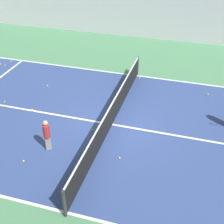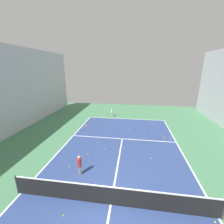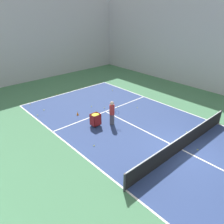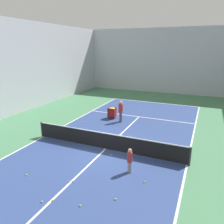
# 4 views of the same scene
# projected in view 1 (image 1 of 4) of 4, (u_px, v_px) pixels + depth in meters

# --- Properties ---
(ground_plane) EXTENTS (39.79, 39.79, 0.00)m
(ground_plane) POSITION_uv_depth(u_px,v_px,m) (112.00, 125.00, 12.60)
(ground_plane) COLOR #477F56
(court_playing_area) EXTENTS (9.09, 24.45, 0.00)m
(court_playing_area) POSITION_uv_depth(u_px,v_px,m) (112.00, 124.00, 12.60)
(court_playing_area) COLOR navy
(court_playing_area) RESTS_ON ground
(line_sideline_left) EXTENTS (0.10, 24.45, 0.00)m
(line_sideline_left) POSITION_uv_depth(u_px,v_px,m) (137.00, 76.00, 16.23)
(line_sideline_left) COLOR white
(line_sideline_left) RESTS_ON ground
(line_sideline_right) EXTENTS (0.10, 24.45, 0.00)m
(line_sideline_right) POSITION_uv_depth(u_px,v_px,m) (67.00, 213.00, 8.95)
(line_sideline_right) COLOR white
(line_sideline_right) RESTS_ON ground
(line_centre_service) EXTENTS (0.10, 13.45, 0.00)m
(line_centre_service) POSITION_uv_depth(u_px,v_px,m) (112.00, 124.00, 12.59)
(line_centre_service) COLOR white
(line_centre_service) RESTS_ON ground
(tennis_net) EXTENTS (9.39, 0.10, 1.01)m
(tennis_net) POSITION_uv_depth(u_px,v_px,m) (112.00, 114.00, 12.31)
(tennis_net) COLOR #2D2D33
(tennis_net) RESTS_ON ground
(child_midcourt) EXTENTS (0.35, 0.35, 1.23)m
(child_midcourt) POSITION_uv_depth(u_px,v_px,m) (47.00, 133.00, 10.95)
(child_midcourt) COLOR gray
(child_midcourt) RESTS_ON ground
(tennis_ball_1) EXTENTS (0.07, 0.07, 0.07)m
(tennis_ball_1) POSITION_uv_depth(u_px,v_px,m) (5.00, 65.00, 17.25)
(tennis_ball_1) COLOR yellow
(tennis_ball_1) RESTS_ON ground
(tennis_ball_3) EXTENTS (0.07, 0.07, 0.07)m
(tennis_ball_3) POSITION_uv_depth(u_px,v_px,m) (5.00, 102.00, 14.01)
(tennis_ball_3) COLOR yellow
(tennis_ball_3) RESTS_ON ground
(tennis_ball_7) EXTENTS (0.07, 0.07, 0.07)m
(tennis_ball_7) POSITION_uv_depth(u_px,v_px,m) (92.00, 130.00, 12.23)
(tennis_ball_7) COLOR yellow
(tennis_ball_7) RESTS_ON ground
(tennis_ball_13) EXTENTS (0.07, 0.07, 0.07)m
(tennis_ball_13) POSITION_uv_depth(u_px,v_px,m) (139.00, 78.00, 15.96)
(tennis_ball_13) COLOR yellow
(tennis_ball_13) RESTS_ON ground
(tennis_ball_14) EXTENTS (0.07, 0.07, 0.07)m
(tennis_ball_14) POSITION_uv_depth(u_px,v_px,m) (119.00, 158.00, 10.86)
(tennis_ball_14) COLOR yellow
(tennis_ball_14) RESTS_ON ground
(tennis_ball_18) EXTENTS (0.07, 0.07, 0.07)m
(tennis_ball_18) POSITION_uv_depth(u_px,v_px,m) (5.00, 106.00, 13.70)
(tennis_ball_18) COLOR yellow
(tennis_ball_18) RESTS_ON ground
(tennis_ball_19) EXTENTS (0.07, 0.07, 0.07)m
(tennis_ball_19) POSITION_uv_depth(u_px,v_px,m) (208.00, 95.00, 14.54)
(tennis_ball_19) COLOR yellow
(tennis_ball_19) RESTS_ON ground
(tennis_ball_20) EXTENTS (0.07, 0.07, 0.07)m
(tennis_ball_20) POSITION_uv_depth(u_px,v_px,m) (11.00, 61.00, 17.69)
(tennis_ball_20) COLOR yellow
(tennis_ball_20) RESTS_ON ground
(tennis_ball_22) EXTENTS (0.07, 0.07, 0.07)m
(tennis_ball_22) POSITION_uv_depth(u_px,v_px,m) (33.00, 111.00, 13.36)
(tennis_ball_22) COLOR yellow
(tennis_ball_22) RESTS_ON ground
(tennis_ball_26) EXTENTS (0.07, 0.07, 0.07)m
(tennis_ball_26) POSITION_uv_depth(u_px,v_px,m) (32.00, 110.00, 13.46)
(tennis_ball_26) COLOR yellow
(tennis_ball_26) RESTS_ON ground
(tennis_ball_30) EXTENTS (0.07, 0.07, 0.07)m
(tennis_ball_30) POSITION_uv_depth(u_px,v_px,m) (47.00, 86.00, 15.26)
(tennis_ball_30) COLOR yellow
(tennis_ball_30) RESTS_ON ground
(tennis_ball_31) EXTENTS (0.07, 0.07, 0.07)m
(tennis_ball_31) POSITION_uv_depth(u_px,v_px,m) (23.00, 161.00, 10.73)
(tennis_ball_31) COLOR yellow
(tennis_ball_31) RESTS_ON ground
(tennis_ball_32) EXTENTS (0.07, 0.07, 0.07)m
(tennis_ball_32) POSITION_uv_depth(u_px,v_px,m) (0.00, 64.00, 17.37)
(tennis_ball_32) COLOR yellow
(tennis_ball_32) RESTS_ON ground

